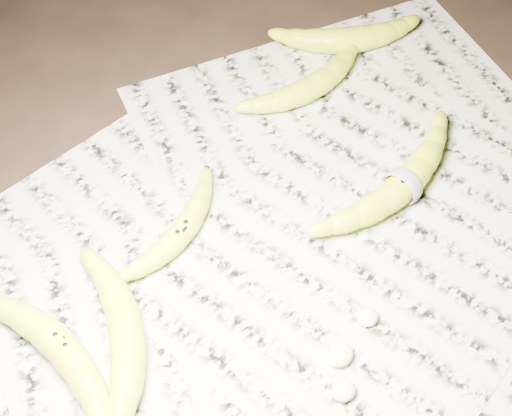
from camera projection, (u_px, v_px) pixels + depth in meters
ground at (272, 221)px, 0.92m from camera, size 3.00×3.00×0.00m
newspaper_patch at (274, 248)px, 0.89m from camera, size 0.90×0.70×0.01m
banana_left_a at (61, 347)px, 0.79m from camera, size 0.10×0.23×0.04m
banana_left_b at (126, 335)px, 0.80m from camera, size 0.14×0.22×0.04m
banana_center at (181, 231)px, 0.88m from camera, size 0.18×0.12×0.03m
banana_taped at (403, 184)px, 0.92m from camera, size 0.25×0.11×0.04m
banana_upper_a at (312, 86)px, 1.03m from camera, size 0.19×0.07×0.04m
banana_upper_b at (349, 38)px, 1.09m from camera, size 0.21×0.15×0.04m
measuring_tape at (403, 184)px, 0.92m from camera, size 0.01×0.05×0.05m
flesh_chunk_a at (340, 353)px, 0.79m from camera, size 0.03×0.03×0.02m
flesh_chunk_b at (344, 390)px, 0.77m from camera, size 0.03×0.02×0.02m
flesh_chunk_c at (368, 316)px, 0.82m from camera, size 0.03×0.02×0.02m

